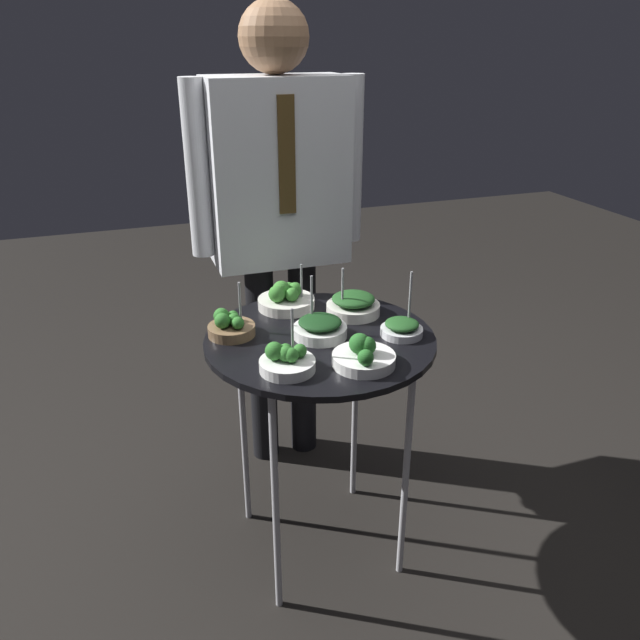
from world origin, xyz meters
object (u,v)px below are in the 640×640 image
object	(u,v)px
bowl_broccoli_back_right	(286,299)
bowl_broccoli_back_left	(364,356)
waiter_figure	(278,196)
bowl_broccoli_mid_left	(287,360)
bowl_spinach_mid_right	(402,328)
serving_cart	(320,355)
bowl_spinach_front_center	(320,328)
bowl_broccoli_far_rim	(230,326)
bowl_spinach_center	(353,305)

from	to	relation	value
bowl_broccoli_back_right	bowl_broccoli_back_left	bearing A→B (deg)	-78.93
waiter_figure	bowl_broccoli_mid_left	bearing A→B (deg)	-104.59
bowl_spinach_mid_right	serving_cart	bearing A→B (deg)	162.92
serving_cart	waiter_figure	bearing A→B (deg)	86.18
bowl_broccoli_mid_left	bowl_spinach_mid_right	world-z (taller)	bowl_spinach_mid_right
bowl_spinach_front_center	bowl_broccoli_far_rim	distance (m)	0.25
bowl_broccoli_back_left	bowl_broccoli_far_rim	bearing A→B (deg)	134.82
serving_cart	bowl_broccoli_back_right	size ratio (longest dim) A/B	4.30
bowl_spinach_center	bowl_broccoli_back_left	xyz separation A→B (m)	(-0.10, -0.31, -0.00)
bowl_broccoli_back_left	bowl_spinach_mid_right	size ratio (longest dim) A/B	0.90
bowl_spinach_center	bowl_broccoli_back_right	bearing A→B (deg)	148.23
bowl_spinach_mid_right	waiter_figure	distance (m)	0.67
bowl_broccoli_back_right	bowl_spinach_mid_right	world-z (taller)	bowl_spinach_mid_right
bowl_broccoli_far_rim	bowl_broccoli_back_right	distance (m)	0.24
serving_cart	bowl_broccoli_back_right	world-z (taller)	bowl_broccoli_back_right
serving_cart	waiter_figure	xyz separation A→B (m)	(0.04, 0.53, 0.34)
bowl_spinach_front_center	bowl_broccoli_back_right	world-z (taller)	bowl_spinach_front_center
bowl_spinach_front_center	bowl_spinach_center	distance (m)	0.18
serving_cart	bowl_broccoli_far_rim	distance (m)	0.26
bowl_spinach_center	bowl_broccoli_far_rim	size ratio (longest dim) A/B	1.10
bowl_broccoli_back_right	bowl_spinach_mid_right	bearing A→B (deg)	-49.23
bowl_broccoli_mid_left	bowl_broccoli_back_right	xyz separation A→B (m)	(0.11, 0.38, 0.00)
bowl_spinach_center	bowl_spinach_mid_right	size ratio (longest dim) A/B	0.90
bowl_broccoli_mid_left	bowl_broccoli_back_left	xyz separation A→B (m)	(0.19, -0.04, -0.00)
bowl_broccoli_far_rim	bowl_spinach_mid_right	bearing A→B (deg)	-19.22
bowl_broccoli_far_rim	bowl_broccoli_back_right	world-z (taller)	bowl_broccoli_far_rim
bowl_broccoli_back_left	bowl_broccoli_far_rim	size ratio (longest dim) A/B	1.10
bowl_broccoli_back_right	waiter_figure	bearing A→B (deg)	77.38
bowl_broccoli_back_left	waiter_figure	distance (m)	0.76
bowl_broccoli_back_right	bowl_spinach_front_center	bearing A→B (deg)	-81.44
bowl_broccoli_mid_left	bowl_spinach_center	bearing A→B (deg)	43.05
bowl_spinach_center	waiter_figure	world-z (taller)	waiter_figure
bowl_spinach_mid_right	waiter_figure	world-z (taller)	waiter_figure
bowl_broccoli_far_rim	waiter_figure	bearing A→B (deg)	58.41
bowl_spinach_front_center	waiter_figure	size ratio (longest dim) A/B	0.10
bowl_spinach_front_center	bowl_broccoli_back_right	xyz separation A→B (m)	(-0.03, 0.22, 0.00)
serving_cart	bowl_broccoli_back_left	xyz separation A→B (m)	(0.05, -0.19, 0.09)
bowl_spinach_front_center	bowl_spinach_mid_right	size ratio (longest dim) A/B	0.93
waiter_figure	bowl_spinach_front_center	bearing A→B (deg)	-93.74
bowl_broccoli_back_left	serving_cart	bearing A→B (deg)	104.21
bowl_broccoli_far_rim	waiter_figure	world-z (taller)	waiter_figure
bowl_broccoli_back_left	bowl_broccoli_back_right	bearing A→B (deg)	101.07
bowl_spinach_front_center	bowl_spinach_mid_right	xyz separation A→B (m)	(0.22, -0.07, -0.00)
bowl_broccoli_far_rim	bowl_broccoli_mid_left	bearing A→B (deg)	-69.54
bowl_broccoli_mid_left	bowl_broccoli_back_right	bearing A→B (deg)	73.87
bowl_broccoli_mid_left	waiter_figure	xyz separation A→B (m)	(0.18, 0.68, 0.25)
serving_cart	bowl_broccoli_far_rim	bearing A→B (deg)	158.83
waiter_figure	bowl_broccoli_back_right	bearing A→B (deg)	-102.62
bowl_spinach_front_center	bowl_broccoli_far_rim	size ratio (longest dim) A/B	1.13
bowl_spinach_front_center	bowl_broccoli_far_rim	world-z (taller)	bowl_spinach_front_center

